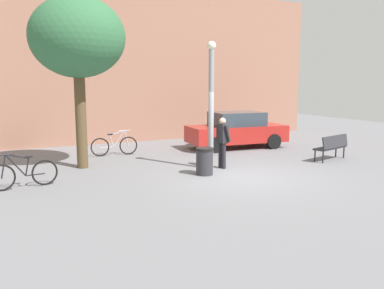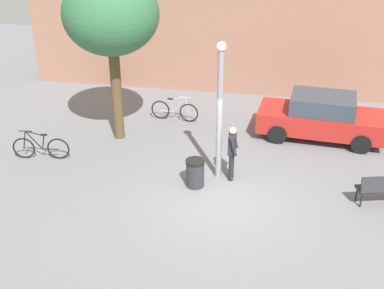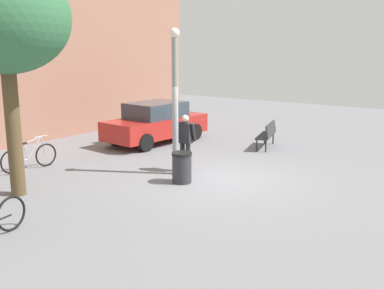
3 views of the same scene
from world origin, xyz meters
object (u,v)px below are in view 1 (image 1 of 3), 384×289
(plaza_tree, at_px, (78,38))
(parked_car_red, at_px, (237,130))
(lamppost, at_px, (211,100))
(park_bench, at_px, (332,145))
(trash_bin, at_px, (205,161))
(bicycle_silver, at_px, (115,146))
(person_by_lamppost, at_px, (222,139))
(bicycle_black, at_px, (23,174))

(plaza_tree, bearing_deg, parked_car_red, 10.20)
(lamppost, xyz_separation_m, park_bench, (4.66, -0.65, -1.70))
(plaza_tree, bearing_deg, trash_bin, -40.58)
(lamppost, height_order, trash_bin, lamppost)
(bicycle_silver, bearing_deg, plaza_tree, -131.85)
(person_by_lamppost, distance_m, bicycle_black, 6.10)
(lamppost, relative_size, trash_bin, 4.91)
(lamppost, relative_size, park_bench, 2.45)
(bicycle_black, bearing_deg, person_by_lamppost, -1.46)
(plaza_tree, relative_size, trash_bin, 6.62)
(parked_car_red, height_order, trash_bin, parked_car_red)
(lamppost, xyz_separation_m, plaza_tree, (-3.72, 2.04, 1.94))
(lamppost, xyz_separation_m, trash_bin, (-0.58, -0.65, -1.82))
(lamppost, xyz_separation_m, parked_car_red, (3.07, 3.26, -1.47))
(trash_bin, bearing_deg, person_by_lamppost, 31.20)
(bicycle_silver, bearing_deg, trash_bin, -70.63)
(plaza_tree, relative_size, parked_car_red, 1.27)
(lamppost, height_order, bicycle_black, lamppost)
(parked_car_red, bearing_deg, person_by_lamppost, -128.80)
(bicycle_black, bearing_deg, park_bench, -4.15)
(park_bench, height_order, bicycle_silver, bicycle_silver)
(bicycle_black, height_order, parked_car_red, parked_car_red)
(parked_car_red, bearing_deg, trash_bin, -132.99)
(plaza_tree, height_order, trash_bin, plaza_tree)
(lamppost, relative_size, parked_car_red, 0.94)
(lamppost, bearing_deg, person_by_lamppost, -8.02)
(person_by_lamppost, bearing_deg, trash_bin, -148.80)
(person_by_lamppost, height_order, bicycle_silver, person_by_lamppost)
(plaza_tree, bearing_deg, bicycle_black, -135.08)
(lamppost, distance_m, park_bench, 5.00)
(park_bench, distance_m, parked_car_red, 4.23)
(person_by_lamppost, relative_size, bicycle_black, 0.93)
(park_bench, relative_size, trash_bin, 2.00)
(person_by_lamppost, height_order, bicycle_black, person_by_lamppost)
(trash_bin, bearing_deg, lamppost, 48.32)
(bicycle_black, relative_size, bicycle_silver, 0.99)
(park_bench, distance_m, bicycle_black, 10.36)
(person_by_lamppost, distance_m, bicycle_silver, 4.66)
(lamppost, height_order, plaza_tree, plaza_tree)
(plaza_tree, xyz_separation_m, parked_car_red, (6.79, 1.22, -3.40))
(park_bench, bearing_deg, bicycle_silver, 146.79)
(plaza_tree, bearing_deg, park_bench, -17.82)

